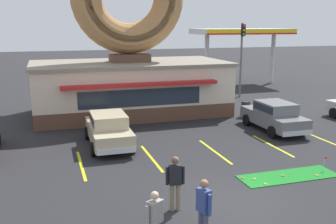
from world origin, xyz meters
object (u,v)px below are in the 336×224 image
pedestrian_leather_jacket_man (175,180)px  trash_bin (245,109)px  pedestrian_blue_sweater_man (204,207)px  car_champagne (109,128)px  pedestrian_hooded_kid (155,219)px  putting_flag_pin (325,160)px  car_grey (274,115)px  traffic_light_pole (242,50)px  golf_ball (278,174)px

pedestrian_leather_jacket_man → trash_bin: size_ratio=1.80×
pedestrian_blue_sweater_man → pedestrian_leather_jacket_man: (-0.13, 1.97, -0.01)m
pedestrian_blue_sweater_man → trash_bin: size_ratio=1.81×
car_champagne → pedestrian_hooded_kid: (-0.30, -9.30, 0.04)m
putting_flag_pin → pedestrian_leather_jacket_man: 6.91m
trash_bin → putting_flag_pin: bearing=-99.3°
putting_flag_pin → pedestrian_hooded_kid: (-7.95, -3.47, 0.47)m
car_grey → traffic_light_pole: size_ratio=0.79×
car_champagne → trash_bin: (9.19, 3.56, -0.37)m
golf_ball → car_grey: car_grey is taller
golf_ball → putting_flag_pin: 2.08m
putting_flag_pin → car_champagne: (-7.65, 5.83, 0.43)m
car_champagne → golf_ball: bearing=-45.6°
pedestrian_blue_sweater_man → traffic_light_pole: 22.23m
car_grey → pedestrian_leather_jacket_man: size_ratio=2.60×
putting_flag_pin → car_champagne: 9.62m
golf_ball → car_champagne: 8.05m
putting_flag_pin → golf_ball: bearing=177.1°
golf_ball → pedestrian_blue_sweater_man: (-4.56, -3.52, 0.94)m
car_grey → pedestrian_leather_jacket_man: 10.98m
pedestrian_hooded_kid → pedestrian_leather_jacket_man: 2.36m
golf_ball → putting_flag_pin: (2.04, -0.10, 0.39)m
car_grey → pedestrian_hooded_kid: size_ratio=2.79×
trash_bin → pedestrian_leather_jacket_man: bearing=-127.4°
putting_flag_pin → pedestrian_leather_jacket_man: (-6.73, -1.45, 0.54)m
pedestrian_leather_jacket_man → golf_ball: bearing=18.3°
pedestrian_blue_sweater_man → traffic_light_pole: traffic_light_pole is taller
golf_ball → pedestrian_blue_sweater_man: pedestrian_blue_sweater_man is taller
pedestrian_leather_jacket_man → traffic_light_pole: bearing=56.8°
trash_bin → golf_ball: bearing=-111.1°
car_grey → pedestrian_leather_jacket_man: bearing=-137.8°
pedestrian_leather_jacket_man → pedestrian_hooded_kid: bearing=-120.9°
pedestrian_leather_jacket_man → putting_flag_pin: bearing=12.1°
car_grey → pedestrian_leather_jacket_man: pedestrian_leather_jacket_man is taller
putting_flag_pin → traffic_light_pole: size_ratio=0.09×
trash_bin → traffic_light_pole: 7.63m
car_champagne → putting_flag_pin: bearing=-37.3°
golf_ball → car_grey: size_ratio=0.01×
pedestrian_blue_sweater_man → pedestrian_hooded_kid: size_ratio=1.08×
pedestrian_hooded_kid → pedestrian_blue_sweater_man: bearing=2.5°
car_grey → trash_bin: 3.48m
car_champagne → pedestrian_blue_sweater_man: (1.05, -9.24, 0.12)m
pedestrian_blue_sweater_man → traffic_light_pole: size_ratio=0.30×
car_grey → pedestrian_blue_sweater_man: size_ratio=2.59×
pedestrian_hooded_kid → traffic_light_pole: size_ratio=0.28×
putting_flag_pin → pedestrian_leather_jacket_man: pedestrian_leather_jacket_man is taller
golf_ball → trash_bin: bearing=68.9°
traffic_light_pole → car_grey: bearing=-107.4°
pedestrian_blue_sweater_man → pedestrian_hooded_kid: 1.35m
golf_ball → car_grey: 6.81m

